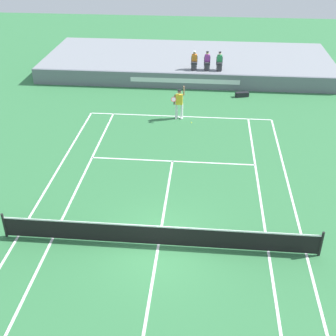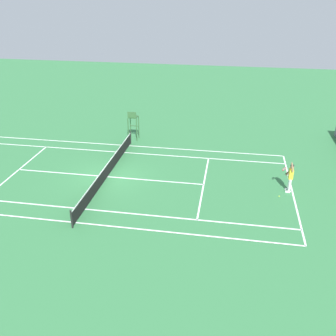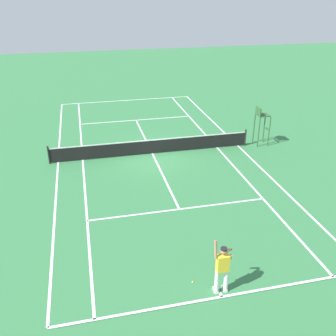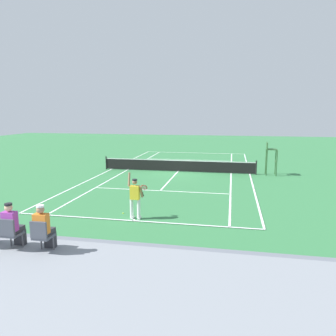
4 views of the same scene
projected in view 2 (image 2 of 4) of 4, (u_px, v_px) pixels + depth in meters
ground_plane at (108, 177)px, 25.22m from camera, size 80.00×80.00×0.00m
court at (108, 177)px, 25.22m from camera, size 11.08×23.88×0.03m
net at (107, 170)px, 24.99m from camera, size 11.98×0.10×1.07m
tennis_player at (290, 177)px, 23.04m from camera, size 0.76×0.62×2.08m
tennis_ball at (279, 196)px, 22.86m from camera, size 0.07×0.07×0.07m
umpire_chair at (133, 122)px, 30.68m from camera, size 0.77×0.77×2.44m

